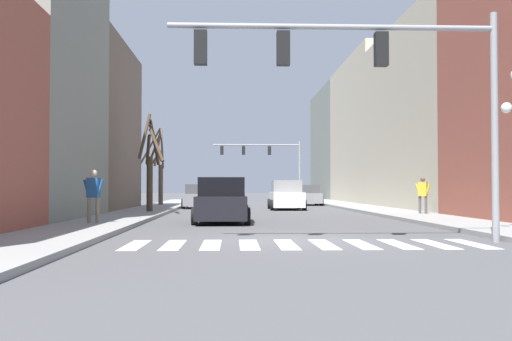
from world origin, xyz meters
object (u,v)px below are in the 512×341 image
object	(u,v)px
car_parked_left_far	(306,196)
street_tree_right_far	(151,162)
car_driving_toward_lane	(286,196)
street_tree_left_far	(158,167)
traffic_signal_far	(266,156)
traffic_signal_near	(368,68)
pedestrian_near_right_corner	(423,192)
car_parked_right_near	(222,202)
car_parked_right_mid	(200,197)
pedestrian_on_left_sidewalk	(93,191)

from	to	relation	value
car_parked_left_far	street_tree_right_far	xyz separation A→B (m)	(-9.80, -14.60, 1.91)
car_driving_toward_lane	street_tree_right_far	distance (m)	9.58
street_tree_right_far	street_tree_left_far	bearing A→B (deg)	94.99
car_driving_toward_lane	street_tree_right_far	xyz separation A→B (m)	(-7.45, -5.73, 1.81)
traffic_signal_far	car_parked_left_far	xyz separation A→B (m)	(2.34, -12.83, -3.71)
traffic_signal_near	street_tree_right_far	xyz separation A→B (m)	(-7.54, 16.03, -1.69)
pedestrian_near_right_corner	street_tree_right_far	world-z (taller)	street_tree_right_far
car_driving_toward_lane	car_parked_right_near	bearing A→B (deg)	164.41
car_parked_right_mid	street_tree_right_far	bearing A→B (deg)	166.34
car_parked_right_mid	pedestrian_near_right_corner	bearing A→B (deg)	-136.95
pedestrian_on_left_sidewalk	street_tree_left_far	bearing A→B (deg)	-73.90
street_tree_left_far	car_parked_left_far	bearing A→B (deg)	19.39
street_tree_left_far	pedestrian_on_left_sidewalk	bearing A→B (deg)	-89.15
traffic_signal_near	car_parked_right_mid	size ratio (longest dim) A/B	2.00
pedestrian_near_right_corner	pedestrian_on_left_sidewalk	size ratio (longest dim) A/B	0.93
street_tree_right_far	street_tree_left_far	xyz separation A→B (m)	(-0.94, 10.82, 0.12)
car_parked_right_mid	pedestrian_near_right_corner	distance (m)	16.03
pedestrian_on_left_sidewalk	car_parked_right_mid	bearing A→B (deg)	-83.10
car_parked_right_near	car_parked_left_far	bearing A→B (deg)	164.72
car_parked_right_near	street_tree_right_far	world-z (taller)	street_tree_right_far
traffic_signal_far	street_tree_left_far	bearing A→B (deg)	-116.82
traffic_signal_far	street_tree_right_far	xyz separation A→B (m)	(-7.45, -27.42, -1.80)
car_parked_right_near	traffic_signal_near	bearing A→B (deg)	24.05
car_parked_left_far	pedestrian_near_right_corner	size ratio (longest dim) A/B	2.59
pedestrian_near_right_corner	street_tree_left_far	world-z (taller)	street_tree_left_far
traffic_signal_near	street_tree_right_far	world-z (taller)	traffic_signal_near
traffic_signal_far	pedestrian_on_left_sidewalk	bearing A→B (deg)	-102.26
pedestrian_on_left_sidewalk	car_driving_toward_lane	bearing A→B (deg)	-102.23
traffic_signal_near	car_driving_toward_lane	world-z (taller)	traffic_signal_near
pedestrian_on_left_sidewalk	car_parked_left_far	bearing A→B (deg)	-97.88
street_tree_right_far	traffic_signal_near	bearing A→B (deg)	-64.81
traffic_signal_near	car_parked_right_near	distance (m)	9.94
street_tree_right_far	car_parked_right_mid	bearing A→B (deg)	76.34
traffic_signal_far	pedestrian_near_right_corner	distance (m)	31.45
traffic_signal_near	car_parked_right_near	world-z (taller)	traffic_signal_near
traffic_signal_far	car_parked_left_far	world-z (taller)	traffic_signal_far
traffic_signal_far	street_tree_left_far	size ratio (longest dim) A/B	1.58
traffic_signal_near	car_parked_left_far	bearing A→B (deg)	85.79
car_parked_right_mid	car_driving_toward_lane	bearing A→B (deg)	-115.71
car_driving_toward_lane	street_tree_right_far	world-z (taller)	street_tree_right_far
street_tree_right_far	street_tree_left_far	size ratio (longest dim) A/B	0.92
traffic_signal_far	car_parked_right_mid	world-z (taller)	traffic_signal_far
traffic_signal_near	car_parked_right_mid	world-z (taller)	traffic_signal_near
traffic_signal_far	pedestrian_on_left_sidewalk	distance (m)	38.25
car_parked_left_far	street_tree_right_far	world-z (taller)	street_tree_right_far
car_parked_right_near	street_tree_left_far	world-z (taller)	street_tree_left_far
traffic_signal_near	car_parked_right_mid	xyz separation A→B (m)	(-5.51, 24.38, -3.60)
car_parked_right_near	car_driving_toward_lane	world-z (taller)	car_driving_toward_lane
street_tree_left_far	street_tree_right_far	bearing A→B (deg)	-85.01
pedestrian_on_left_sidewalk	traffic_signal_far	bearing A→B (deg)	-87.00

